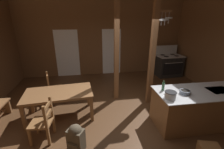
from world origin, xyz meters
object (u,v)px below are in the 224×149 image
object	(u,v)px
stove_range	(168,65)
kitchen_island	(198,107)
backpack	(76,137)
ladderback_chair_by_post	(43,122)
dining_table	(59,95)
bottle_tall_on_counter	(163,86)
stockpot_on_counter	(170,95)
mixing_bowl_on_counter	(185,92)
ladderback_chair_near_window	(54,88)

from	to	relation	value
stove_range	kitchen_island	bearing A→B (deg)	-106.72
backpack	ladderback_chair_by_post	bearing A→B (deg)	148.56
dining_table	bottle_tall_on_counter	xyz separation A→B (m)	(2.53, -0.64, 0.35)
kitchen_island	backpack	world-z (taller)	kitchen_island
ladderback_chair_by_post	stockpot_on_counter	world-z (taller)	stockpot_on_counter
dining_table	bottle_tall_on_counter	world-z (taller)	bottle_tall_on_counter
kitchen_island	mixing_bowl_on_counter	distance (m)	0.68
ladderback_chair_by_post	stove_range	bearing A→B (deg)	35.37
ladderback_chair_by_post	backpack	distance (m)	0.82
dining_table	stockpot_on_counter	distance (m)	2.73
ladderback_chair_near_window	stockpot_on_counter	size ratio (longest dim) A/B	2.98
stockpot_on_counter	stove_range	bearing A→B (deg)	61.53
mixing_bowl_on_counter	kitchen_island	bearing A→B (deg)	5.63
ladderback_chair_near_window	mixing_bowl_on_counter	bearing A→B (deg)	-29.00
ladderback_chair_by_post	ladderback_chair_near_window	bearing A→B (deg)	93.03
ladderback_chair_near_window	stockpot_on_counter	distance (m)	3.48
dining_table	ladderback_chair_by_post	bearing A→B (deg)	-105.70
stockpot_on_counter	bottle_tall_on_counter	world-z (taller)	bottle_tall_on_counter
kitchen_island	mixing_bowl_on_counter	xyz separation A→B (m)	(-0.47, -0.05, 0.49)
backpack	stockpot_on_counter	xyz separation A→B (m)	(2.04, 0.18, 0.67)
stove_range	ladderback_chair_by_post	distance (m)	5.70
stove_range	stockpot_on_counter	xyz separation A→B (m)	(-1.92, -3.54, 0.50)
kitchen_island	bottle_tall_on_counter	bearing A→B (deg)	167.33
dining_table	ladderback_chair_by_post	world-z (taller)	ladderback_chair_by_post
backpack	stockpot_on_counter	distance (m)	2.16
kitchen_island	mixing_bowl_on_counter	size ratio (longest dim) A/B	9.34
bottle_tall_on_counter	mixing_bowl_on_counter	bearing A→B (deg)	-30.45
stockpot_on_counter	bottle_tall_on_counter	distance (m)	0.39
kitchen_island	mixing_bowl_on_counter	bearing A→B (deg)	-174.37
stove_range	backpack	world-z (taller)	stove_range
ladderback_chair_by_post	mixing_bowl_on_counter	xyz separation A→B (m)	(3.18, -0.09, 0.49)
ladderback_chair_near_window	stove_range	bearing A→B (deg)	18.44
kitchen_island	backpack	bearing A→B (deg)	-172.72
stove_range	dining_table	size ratio (longest dim) A/B	0.75
kitchen_island	ladderback_chair_by_post	xyz separation A→B (m)	(-3.65, 0.04, 0.00)
dining_table	ladderback_chair_near_window	bearing A→B (deg)	108.92
backpack	stockpot_on_counter	world-z (taller)	stockpot_on_counter
ladderback_chair_by_post	bottle_tall_on_counter	distance (m)	2.82
ladderback_chair_by_post	mixing_bowl_on_counter	world-z (taller)	mixing_bowl_on_counter
kitchen_island	dining_table	bearing A→B (deg)	166.15
stove_range	backpack	bearing A→B (deg)	-136.77
dining_table	ladderback_chair_near_window	distance (m)	0.99
backpack	ladderback_chair_near_window	bearing A→B (deg)	110.03
kitchen_island	dining_table	xyz separation A→B (m)	(-3.42, 0.84, 0.20)
dining_table	mixing_bowl_on_counter	world-z (taller)	mixing_bowl_on_counter
stove_range	backpack	xyz separation A→B (m)	(-3.96, -3.72, -0.17)
dining_table	mixing_bowl_on_counter	distance (m)	3.10
bottle_tall_on_counter	ladderback_chair_near_window	bearing A→B (deg)	151.22
mixing_bowl_on_counter	bottle_tall_on_counter	distance (m)	0.49
stockpot_on_counter	kitchen_island	bearing A→B (deg)	11.91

